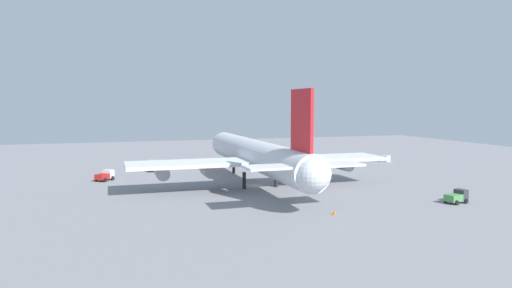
# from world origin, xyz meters

# --- Properties ---
(ground_plane) EXTENTS (238.56, 238.56, 0.00)m
(ground_plane) POSITION_xyz_m (0.00, 0.00, 0.00)
(ground_plane) COLOR gray
(cargo_airplane) EXTENTS (59.64, 51.14, 18.78)m
(cargo_airplane) POSITION_xyz_m (-0.26, 0.00, 6.14)
(cargo_airplane) COLOR silver
(cargo_airplane) RESTS_ON ground_plane
(baggage_tug) EXTENTS (4.72, 2.78, 2.53)m
(baggage_tug) POSITION_xyz_m (27.06, 17.91, 1.22)
(baggage_tug) COLOR yellow
(baggage_tug) RESTS_ON ground_plane
(fuel_truck) EXTENTS (4.34, 5.07, 2.10)m
(fuel_truck) POSITION_xyz_m (19.83, -23.61, 1.07)
(fuel_truck) COLOR silver
(fuel_truck) RESTS_ON ground_plane
(maintenance_van) EXTENTS (4.44, 4.17, 2.24)m
(maintenance_van) POSITION_xyz_m (15.63, 29.10, 1.12)
(maintenance_van) COLOR silver
(maintenance_van) RESTS_ON ground_plane
(cargo_loader) EXTENTS (3.04, 4.22, 2.20)m
(cargo_loader) POSITION_xyz_m (-25.89, -26.84, 1.08)
(cargo_loader) COLOR #333338
(cargo_loader) RESTS_ON ground_plane
(cargo_container_fore) EXTENTS (3.09, 3.32, 1.79)m
(cargo_container_fore) POSITION_xyz_m (25.31, -47.09, 0.89)
(cargo_container_fore) COLOR #B7BCC6
(cargo_container_fore) RESTS_ON ground_plane
(safety_cone_nose) EXTENTS (0.50, 0.50, 0.72)m
(safety_cone_nose) POSITION_xyz_m (26.84, -3.96, 0.36)
(safety_cone_nose) COLOR orange
(safety_cone_nose) RESTS_ON ground_plane
(safety_cone_tail) EXTENTS (0.51, 0.51, 0.73)m
(safety_cone_tail) POSITION_xyz_m (-26.84, -3.69, 0.36)
(safety_cone_tail) COLOR orange
(safety_cone_tail) RESTS_ON ground_plane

